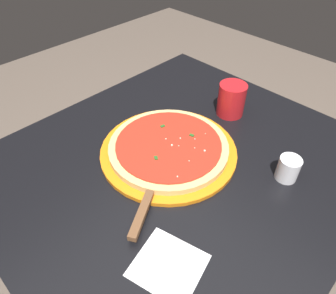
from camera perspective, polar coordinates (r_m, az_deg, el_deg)
name	(u,v)px	position (r m, az deg, el deg)	size (l,w,h in m)	color
ground_plane	(175,291)	(1.43, 1.40, -25.08)	(5.00, 5.00, 0.00)	brown
restaurant_table	(179,200)	(0.89, 2.05, -9.76)	(0.89, 0.81, 0.77)	black
serving_plate	(168,151)	(0.79, 0.00, -0.77)	(0.35, 0.35, 0.01)	orange
pizza	(168,147)	(0.78, 0.00, 0.04)	(0.30, 0.30, 0.02)	#DBB26B
pizza_server	(148,198)	(0.68, -3.68, -9.42)	(0.21, 0.15, 0.01)	silver
cup_tall_drink	(231,100)	(0.92, 11.67, 8.61)	(0.08, 0.08, 0.10)	#B2191E
cup_small_sauce	(288,169)	(0.77, 21.36, -3.75)	(0.05, 0.05, 0.06)	silver
napkin_folded_right	(168,265)	(0.61, 0.07, -21.09)	(0.12, 0.12, 0.00)	white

